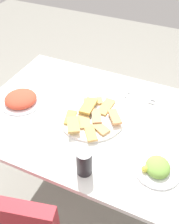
# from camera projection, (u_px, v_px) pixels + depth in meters

# --- Properties ---
(ground_plane) EXTENTS (6.00, 6.00, 0.00)m
(ground_plane) POSITION_uv_depth(u_px,v_px,m) (88.00, 192.00, 1.87)
(ground_plane) COLOR gray
(dining_table) EXTENTS (1.14, 0.85, 0.75)m
(dining_table) POSITION_uv_depth(u_px,v_px,m) (88.00, 126.00, 1.42)
(dining_table) COLOR white
(dining_table) RESTS_ON ground_plane
(pide_platter) EXTENTS (0.33, 0.34, 0.04)m
(pide_platter) POSITION_uv_depth(u_px,v_px,m) (92.00, 117.00, 1.34)
(pide_platter) COLOR white
(pide_platter) RESTS_ON dining_table
(salad_plate_greens) EXTENTS (0.22, 0.22, 0.06)m
(salad_plate_greens) POSITION_uv_depth(u_px,v_px,m) (21.00, 99.00, 1.43)
(salad_plate_greens) COLOR white
(salad_plate_greens) RESTS_ON dining_table
(salad_plate_rice) EXTENTS (0.19, 0.19, 0.05)m
(salad_plate_rice) POSITION_uv_depth(u_px,v_px,m) (157.00, 168.00, 1.10)
(salad_plate_rice) COLOR white
(salad_plate_rice) RESTS_ON dining_table
(soda_can) EXTENTS (0.07, 0.07, 0.12)m
(soda_can) POSITION_uv_depth(u_px,v_px,m) (84.00, 162.00, 1.06)
(soda_can) COLOR black
(soda_can) RESTS_ON dining_table
(paper_napkin) EXTENTS (0.14, 0.14, 0.00)m
(paper_napkin) POSITION_uv_depth(u_px,v_px,m) (140.00, 98.00, 1.47)
(paper_napkin) COLOR white
(paper_napkin) RESTS_ON dining_table
(fork) EXTENTS (0.17, 0.03, 0.00)m
(fork) POSITION_uv_depth(u_px,v_px,m) (141.00, 96.00, 1.48)
(fork) COLOR silver
(fork) RESTS_ON paper_napkin
(spoon) EXTENTS (0.18, 0.02, 0.00)m
(spoon) POSITION_uv_depth(u_px,v_px,m) (139.00, 99.00, 1.45)
(spoon) COLOR silver
(spoon) RESTS_ON paper_napkin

